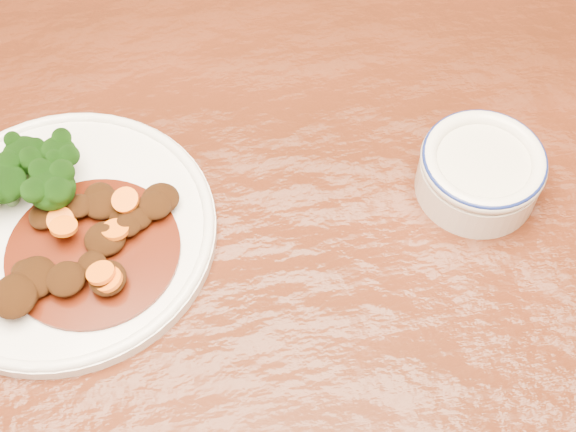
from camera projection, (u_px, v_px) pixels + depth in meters
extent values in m
cube|color=#4F1E0E|center=(279.00, 276.00, 0.80)|extent=(1.57, 1.03, 0.04)
cylinder|color=white|center=(65.00, 234.00, 0.79)|extent=(0.30, 0.30, 0.01)
torus|color=white|center=(63.00, 230.00, 0.79)|extent=(0.30, 0.30, 0.01)
cylinder|color=#5A8846|center=(10.00, 196.00, 0.80)|extent=(0.01, 0.01, 0.02)
ellipsoid|color=black|center=(3.00, 183.00, 0.78)|extent=(0.05, 0.05, 0.04)
cylinder|color=#5A8846|center=(30.00, 169.00, 0.82)|extent=(0.01, 0.01, 0.02)
ellipsoid|color=black|center=(24.00, 155.00, 0.80)|extent=(0.04, 0.04, 0.03)
cylinder|color=#5A8846|center=(57.00, 202.00, 0.80)|extent=(0.01, 0.01, 0.02)
ellipsoid|color=black|center=(51.00, 188.00, 0.78)|extent=(0.05, 0.05, 0.04)
cylinder|color=#5A8846|center=(63.00, 166.00, 0.82)|extent=(0.01, 0.01, 0.02)
ellipsoid|color=black|center=(58.00, 153.00, 0.80)|extent=(0.04, 0.04, 0.03)
cylinder|color=#4D1408|center=(93.00, 251.00, 0.77)|extent=(0.17, 0.17, 0.00)
ellipsoid|color=black|center=(105.00, 239.00, 0.77)|extent=(0.04, 0.04, 0.02)
ellipsoid|color=black|center=(122.00, 212.00, 0.79)|extent=(0.03, 0.03, 0.02)
ellipsoid|color=black|center=(78.00, 206.00, 0.78)|extent=(0.03, 0.03, 0.01)
ellipsoid|color=black|center=(128.00, 225.00, 0.77)|extent=(0.03, 0.03, 0.01)
ellipsoid|color=black|center=(92.00, 263.00, 0.75)|extent=(0.03, 0.03, 0.01)
ellipsoid|color=black|center=(14.00, 296.00, 0.73)|extent=(0.04, 0.05, 0.02)
ellipsoid|color=black|center=(108.00, 278.00, 0.74)|extent=(0.04, 0.04, 0.02)
ellipsoid|color=black|center=(160.00, 199.00, 0.79)|extent=(0.04, 0.04, 0.02)
ellipsoid|color=black|center=(66.00, 279.00, 0.74)|extent=(0.04, 0.04, 0.02)
ellipsoid|color=black|center=(102.00, 203.00, 0.79)|extent=(0.04, 0.04, 0.02)
ellipsoid|color=black|center=(135.00, 219.00, 0.78)|extent=(0.03, 0.03, 0.02)
ellipsoid|color=black|center=(43.00, 216.00, 0.78)|extent=(0.03, 0.03, 0.01)
ellipsoid|color=black|center=(72.00, 274.00, 0.74)|extent=(0.02, 0.03, 0.01)
ellipsoid|color=black|center=(25.00, 270.00, 0.75)|extent=(0.03, 0.02, 0.01)
ellipsoid|color=black|center=(99.00, 195.00, 0.80)|extent=(0.03, 0.03, 0.01)
ellipsoid|color=black|center=(155.00, 205.00, 0.79)|extent=(0.03, 0.03, 0.02)
ellipsoid|color=black|center=(20.00, 296.00, 0.73)|extent=(0.03, 0.03, 0.02)
ellipsoid|color=black|center=(35.00, 277.00, 0.74)|extent=(0.04, 0.05, 0.02)
cylinder|color=#EB5E0C|center=(109.00, 280.00, 0.74)|extent=(0.03, 0.03, 0.01)
cylinder|color=#EB5E0C|center=(101.00, 273.00, 0.73)|extent=(0.03, 0.03, 0.01)
cylinder|color=#EB5E0C|center=(61.00, 220.00, 0.77)|extent=(0.03, 0.03, 0.02)
cylinder|color=#EB5E0C|center=(64.00, 226.00, 0.76)|extent=(0.04, 0.04, 0.01)
cylinder|color=#EB5E0C|center=(125.00, 200.00, 0.78)|extent=(0.04, 0.04, 0.01)
cylinder|color=#EB5E0C|center=(115.00, 229.00, 0.77)|extent=(0.03, 0.03, 0.01)
cylinder|color=silver|center=(478.00, 177.00, 0.81)|extent=(0.12, 0.12, 0.04)
cylinder|color=silver|center=(483.00, 163.00, 0.79)|extent=(0.10, 0.10, 0.01)
torus|color=silver|center=(484.00, 161.00, 0.79)|extent=(0.13, 0.13, 0.02)
torus|color=navy|center=(485.00, 158.00, 0.79)|extent=(0.12, 0.12, 0.01)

